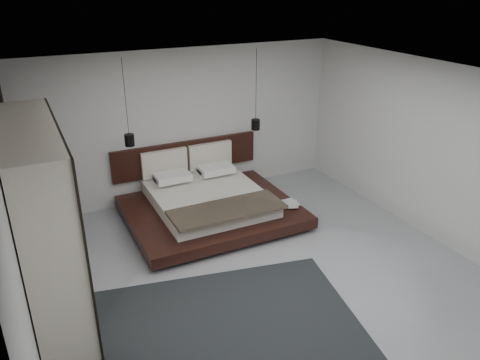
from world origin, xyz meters
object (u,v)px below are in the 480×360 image
lattice_screen (14,165)px  bed (208,202)px  wardrobe (46,227)px  pendant_left (129,140)px  pendant_right (256,124)px  rug (211,342)px

lattice_screen → bed: lattice_screen is taller
lattice_screen → wardrobe: lattice_screen is taller
lattice_screen → pendant_left: pendant_left is taller
pendant_left → pendant_right: (2.34, 0.00, -0.05)m
wardrobe → pendant_left: bearing=53.2°
rug → bed: bearing=67.9°
wardrobe → bed: bearing=30.2°
wardrobe → rug: size_ratio=0.68×
lattice_screen → wardrobe: bearing=-83.2°
bed → pendant_right: size_ratio=1.94×
bed → pendant_left: pendant_left is taller
bed → wardrobe: 3.24m
pendant_right → wardrobe: size_ratio=0.58×
pendant_right → lattice_screen: bearing=178.8°
pendant_left → bed: bearing=-21.3°
bed → wardrobe: wardrobe is taller
bed → rug: 3.15m
lattice_screen → pendant_right: 4.11m
bed → pendant_right: bearing=21.3°
pendant_left → wardrobe: bearing=-126.8°
rug → wardrobe: bearing=138.0°
pendant_left → pendant_right: bearing=0.0°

